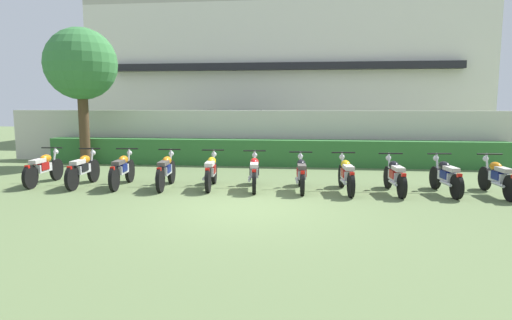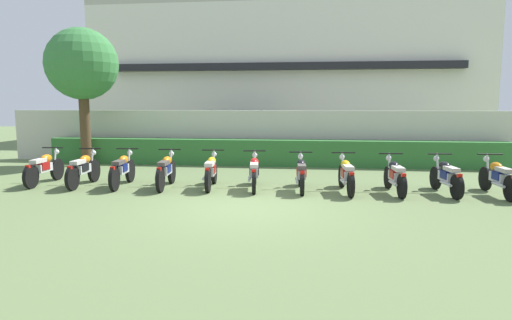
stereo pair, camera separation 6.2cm
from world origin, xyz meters
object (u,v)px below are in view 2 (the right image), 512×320
(parked_car, at_px, (234,131))
(motorcycle_in_row_7, at_px, (346,174))
(motorcycle_in_row_2, at_px, (122,169))
(tree_near_inspector, at_px, (82,65))
(motorcycle_in_row_6, at_px, (301,173))
(motorcycle_in_row_5, at_px, (254,172))
(motorcycle_in_row_10, at_px, (498,177))
(motorcycle_in_row_3, at_px, (166,170))
(motorcycle_in_row_8, at_px, (395,176))
(motorcycle_in_row_4, at_px, (211,171))
(motorcycle_in_row_9, at_px, (446,176))
(motorcycle_in_row_0, at_px, (44,168))
(motorcycle_in_row_1, at_px, (83,169))

(parked_car, height_order, motorcycle_in_row_7, parked_car)
(parked_car, xyz_separation_m, motorcycle_in_row_2, (-1.54, -8.48, -0.48))
(tree_near_inspector, xyz_separation_m, motorcycle_in_row_6, (7.68, -3.69, -3.06))
(motorcycle_in_row_5, relative_size, motorcycle_in_row_10, 0.98)
(parked_car, xyz_separation_m, motorcycle_in_row_3, (-0.34, -8.50, -0.48))
(tree_near_inspector, distance_m, motorcycle_in_row_8, 11.08)
(motorcycle_in_row_2, bearing_deg, tree_near_inspector, 33.13)
(motorcycle_in_row_4, relative_size, motorcycle_in_row_6, 1.01)
(motorcycle_in_row_3, xyz_separation_m, motorcycle_in_row_7, (4.61, -0.04, -0.01))
(motorcycle_in_row_4, distance_m, motorcycle_in_row_9, 5.81)
(motorcycle_in_row_3, height_order, motorcycle_in_row_6, motorcycle_in_row_3)
(motorcycle_in_row_7, bearing_deg, motorcycle_in_row_8, -94.88)
(tree_near_inspector, distance_m, motorcycle_in_row_3, 6.38)
(motorcycle_in_row_5, bearing_deg, motorcycle_in_row_0, 83.99)
(tree_near_inspector, bearing_deg, motorcycle_in_row_6, -25.67)
(motorcycle_in_row_5, height_order, motorcycle_in_row_8, motorcycle_in_row_5)
(parked_car, height_order, motorcycle_in_row_6, parked_car)
(motorcycle_in_row_2, distance_m, motorcycle_in_row_4, 2.37)
(motorcycle_in_row_6, height_order, motorcycle_in_row_10, motorcycle_in_row_10)
(motorcycle_in_row_8, relative_size, motorcycle_in_row_9, 1.01)
(motorcycle_in_row_3, height_order, motorcycle_in_row_10, motorcycle_in_row_3)
(motorcycle_in_row_6, bearing_deg, parked_car, 17.34)
(parked_car, height_order, motorcycle_in_row_9, parked_car)
(motorcycle_in_row_8, distance_m, motorcycle_in_row_9, 1.21)
(tree_near_inspector, distance_m, motorcycle_in_row_5, 8.04)
(motorcycle_in_row_3, distance_m, motorcycle_in_row_6, 3.50)
(motorcycle_in_row_0, distance_m, motorcycle_in_row_2, 2.25)
(tree_near_inspector, xyz_separation_m, motorcycle_in_row_10, (12.33, -3.78, -3.05))
(parked_car, relative_size, tree_near_inspector, 0.95)
(tree_near_inspector, xyz_separation_m, motorcycle_in_row_8, (9.95, -3.78, -3.06))
(motorcycle_in_row_0, bearing_deg, motorcycle_in_row_6, -93.10)
(motorcycle_in_row_3, bearing_deg, motorcycle_in_row_6, -94.00)
(motorcycle_in_row_2, xyz_separation_m, motorcycle_in_row_3, (1.20, -0.02, -0.00))
(motorcycle_in_row_8, height_order, motorcycle_in_row_10, motorcycle_in_row_10)
(motorcycle_in_row_0, bearing_deg, motorcycle_in_row_2, -94.40)
(motorcycle_in_row_3, height_order, motorcycle_in_row_5, motorcycle_in_row_3)
(motorcycle_in_row_3, distance_m, motorcycle_in_row_4, 1.18)
(parked_car, relative_size, motorcycle_in_row_1, 2.42)
(motorcycle_in_row_6, bearing_deg, motorcycle_in_row_10, -94.28)
(motorcycle_in_row_3, bearing_deg, parked_car, -7.16)
(motorcycle_in_row_3, relative_size, motorcycle_in_row_9, 1.04)
(parked_car, xyz_separation_m, motorcycle_in_row_7, (4.26, -8.54, -0.49))
(motorcycle_in_row_6, xyz_separation_m, motorcycle_in_row_7, (1.11, -0.09, 0.01))
(motorcycle_in_row_2, bearing_deg, motorcycle_in_row_0, 82.85)
(motorcycle_in_row_1, height_order, motorcycle_in_row_6, motorcycle_in_row_1)
(parked_car, xyz_separation_m, tree_near_inspector, (-4.52, -4.76, 2.56))
(motorcycle_in_row_3, distance_m, motorcycle_in_row_9, 6.99)
(motorcycle_in_row_0, height_order, motorcycle_in_row_9, motorcycle_in_row_0)
(tree_near_inspector, relative_size, motorcycle_in_row_6, 2.63)
(motorcycle_in_row_2, height_order, motorcycle_in_row_3, same)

